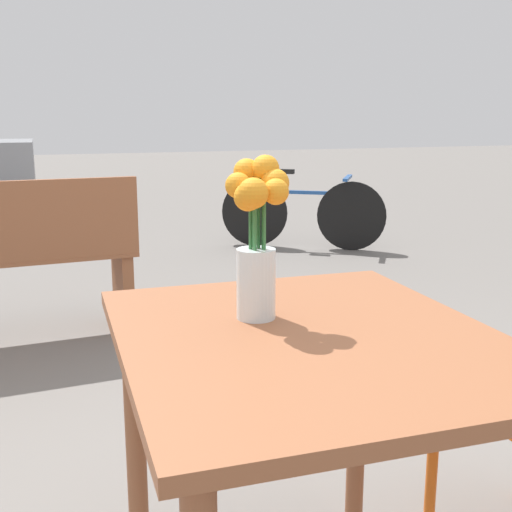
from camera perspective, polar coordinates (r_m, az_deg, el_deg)
table_front at (r=1.31m, az=4.56°, el=-11.59°), size 0.78×0.90×0.74m
flower_vase at (r=1.31m, az=0.07°, el=1.44°), size 0.13×0.14×0.34m
bicycle at (r=5.72m, az=4.16°, el=3.88°), size 1.23×0.88×0.70m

